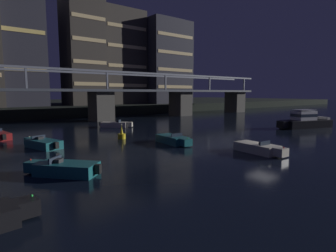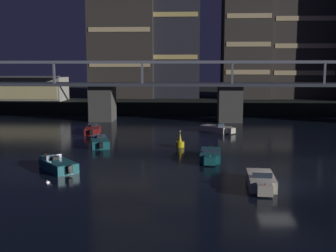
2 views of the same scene
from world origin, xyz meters
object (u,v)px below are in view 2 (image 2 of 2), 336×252
(river_bridge, at_px, (230,96))
(speedboat_far_right, at_px, (93,130))
(speedboat_mid_left, at_px, (57,165))
(speedboat_mid_center, at_px, (210,155))
(speedboat_far_center, at_px, (100,142))
(channel_buoy, at_px, (180,143))
(speedboat_far_left, at_px, (217,129))
(tower_east_tall, at_px, (297,34))
(tower_central, at_px, (246,31))
(speedboat_near_right, at_px, (261,181))
(waterfront_pavilion, at_px, (33,89))
(tower_west_low, at_px, (123,14))

(river_bridge, xyz_separation_m, speedboat_far_right, (-18.63, -12.62, -3.62))
(speedboat_mid_left, relative_size, speedboat_mid_center, 0.87)
(speedboat_far_center, height_order, channel_buoy, channel_buoy)
(river_bridge, distance_m, speedboat_far_left, 11.93)
(river_bridge, bearing_deg, speedboat_far_left, -103.64)
(tower_east_tall, xyz_separation_m, speedboat_far_right, (-34.66, -36.48, -14.87))
(tower_central, relative_size, speedboat_far_right, 5.20)
(speedboat_mid_center, height_order, speedboat_far_center, same)
(speedboat_near_right, relative_size, speedboat_far_center, 1.01)
(tower_east_tall, bearing_deg, channel_buoy, -117.21)
(speedboat_far_right, xyz_separation_m, channel_buoy, (11.39, -8.78, 0.06))
(speedboat_near_right, relative_size, channel_buoy, 2.97)
(tower_east_tall, bearing_deg, tower_central, -165.21)
(waterfront_pavilion, relative_size, speedboat_far_center, 2.40)
(tower_central, relative_size, speedboat_mid_center, 5.21)
(tower_west_low, relative_size, tower_central, 1.27)
(speedboat_near_right, bearing_deg, tower_west_low, 108.39)
(tower_central, xyz_separation_m, tower_east_tall, (11.07, 2.92, -0.36))
(speedboat_mid_center, distance_m, speedboat_far_left, 16.38)
(river_bridge, relative_size, speedboat_mid_center, 16.50)
(tower_west_low, xyz_separation_m, channel_buoy, (12.90, -42.76, -18.83))
(river_bridge, distance_m, speedboat_mid_center, 27.92)
(tower_east_tall, distance_m, speedboat_far_center, 57.19)
(tower_central, bearing_deg, waterfront_pavilion, -167.56)
(tower_west_low, xyz_separation_m, speedboat_far_center, (4.29, -42.60, -18.89))
(waterfront_pavilion, height_order, speedboat_mid_left, waterfront_pavilion)
(waterfront_pavilion, bearing_deg, speedboat_far_center, -58.82)
(speedboat_far_center, distance_m, speedboat_far_right, 9.06)
(tower_east_tall, xyz_separation_m, speedboat_far_left, (-18.71, -34.90, -14.87))
(tower_east_tall, bearing_deg, speedboat_far_left, -118.19)
(waterfront_pavilion, bearing_deg, tower_east_tall, 12.95)
(tower_west_low, bearing_deg, speedboat_far_center, -84.25)
(river_bridge, bearing_deg, speedboat_mid_left, -118.29)
(waterfront_pavilion, relative_size, speedboat_far_left, 2.75)
(tower_east_tall, distance_m, channel_buoy, 53.00)
(river_bridge, height_order, tower_east_tall, tower_east_tall)
(speedboat_mid_left, relative_size, channel_buoy, 2.58)
(speedboat_mid_left, distance_m, speedboat_far_right, 19.11)
(speedboat_mid_center, bearing_deg, river_bridge, 81.02)
(tower_west_low, distance_m, speedboat_far_left, 41.37)
(tower_west_low, bearing_deg, channel_buoy, -73.22)
(channel_buoy, bearing_deg, speedboat_mid_center, -63.84)
(river_bridge, distance_m, speedboat_mid_left, 36.14)
(tower_east_tall, relative_size, speedboat_far_center, 5.12)
(speedboat_mid_center, relative_size, speedboat_far_right, 1.00)
(tower_west_low, xyz_separation_m, tower_east_tall, (36.16, 2.50, -4.02))
(waterfront_pavilion, distance_m, channel_buoy, 44.13)
(river_bridge, xyz_separation_m, channel_buoy, (-7.24, -21.41, -3.56))
(speedboat_far_center, bearing_deg, tower_west_low, 95.75)
(speedboat_near_right, bearing_deg, river_bridge, 88.08)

